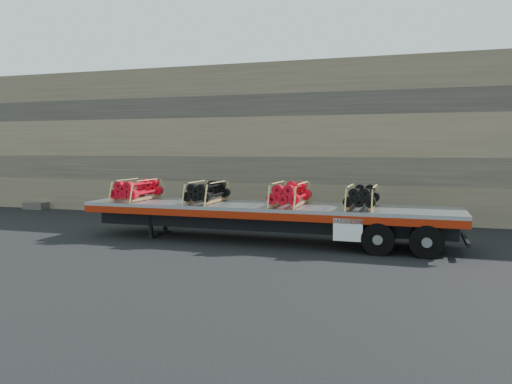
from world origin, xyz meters
TOP-DOWN VIEW (x-y plane):
  - ground at (0.00, 0.00)m, footprint 120.00×120.00m
  - rock_wall at (0.00, 6.50)m, footprint 44.00×3.00m
  - trailer at (1.08, -0.44)m, footprint 12.72×2.48m
  - bundle_front at (-3.85, -0.42)m, footprint 1.03×2.05m
  - bundle_midfront at (-1.06, -0.43)m, footprint 0.99×1.98m
  - bundle_midrear at (1.94, -0.44)m, footprint 1.04×2.08m
  - bundle_rear at (4.30, -0.44)m, footprint 0.96×1.92m

SIDE VIEW (x-z plane):
  - ground at x=0.00m, z-range 0.00..0.00m
  - trailer at x=1.08m, z-range 0.00..1.27m
  - bundle_rear at x=4.30m, z-range 1.27..1.95m
  - bundle_midfront at x=-1.06m, z-range 1.27..1.97m
  - bundle_front at x=-3.85m, z-range 1.27..2.00m
  - bundle_midrear at x=1.94m, z-range 1.27..2.01m
  - rock_wall at x=0.00m, z-range 0.00..7.00m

